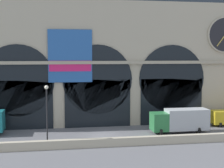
% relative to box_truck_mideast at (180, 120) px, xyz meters
% --- Properties ---
extents(ground_plane, '(200.00, 200.00, 0.00)m').
position_rel_box_truck_mideast_xyz_m(ground_plane, '(-10.20, 0.31, -1.70)').
color(ground_plane, slate).
extents(quay_parapet_wall, '(90.00, 0.70, 0.97)m').
position_rel_box_truck_mideast_xyz_m(quay_parapet_wall, '(-10.20, -4.86, -1.21)').
color(quay_parapet_wall, '#B2A891').
rests_on(quay_parapet_wall, ground).
extents(station_building, '(45.67, 5.64, 22.40)m').
position_rel_box_truck_mideast_xyz_m(station_building, '(-10.18, 7.92, 9.18)').
color(station_building, '#B2A891').
rests_on(station_building, ground).
extents(box_truck_mideast, '(7.50, 2.91, 3.12)m').
position_rel_box_truck_mideast_xyz_m(box_truck_mideast, '(0.00, 0.00, 0.00)').
color(box_truck_mideast, '#2D7A42').
rests_on(box_truck_mideast, ground).
extents(street_lamp_quayside, '(0.44, 0.44, 6.90)m').
position_rel_box_truck_mideast_xyz_m(street_lamp_quayside, '(-16.95, -4.06, 2.71)').
color(street_lamp_quayside, black).
rests_on(street_lamp_quayside, ground).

